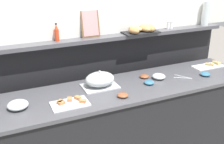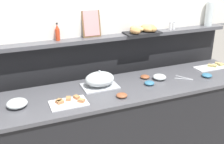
# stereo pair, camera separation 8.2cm
# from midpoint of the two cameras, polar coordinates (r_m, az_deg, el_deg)

# --- Properties ---
(ground_plane) EXTENTS (12.00, 12.00, 0.00)m
(ground_plane) POSITION_cam_midpoint_polar(r_m,az_deg,el_deg) (3.58, -1.15, -12.37)
(ground_plane) COLOR gray
(buffet_counter) EXTENTS (2.75, 0.65, 0.90)m
(buffet_counter) POSITION_cam_midpoint_polar(r_m,az_deg,el_deg) (2.88, 3.15, -11.22)
(buffet_counter) COLOR black
(buffet_counter) RESTS_ON ground_plane
(back_ledge_unit) EXTENTS (2.94, 0.22, 1.30)m
(back_ledge_unit) POSITION_cam_midpoint_polar(r_m,az_deg,el_deg) (3.17, -0.62, -3.06)
(back_ledge_unit) COLOR black
(back_ledge_unit) RESTS_ON ground_plane
(sandwich_platter_front) EXTENTS (0.32, 0.20, 0.04)m
(sandwich_platter_front) POSITION_cam_midpoint_polar(r_m,az_deg,el_deg) (2.38, -8.00, -6.22)
(sandwich_platter_front) COLOR white
(sandwich_platter_front) RESTS_ON buffet_counter
(sandwich_platter_rear) EXTENTS (0.38, 0.16, 0.04)m
(sandwich_platter_rear) POSITION_cam_midpoint_polar(r_m,az_deg,el_deg) (3.35, 20.78, 1.05)
(sandwich_platter_rear) COLOR white
(sandwich_platter_rear) RESTS_ON buffet_counter
(serving_cloche) EXTENTS (0.34, 0.24, 0.17)m
(serving_cloche) POSITION_cam_midpoint_polar(r_m,az_deg,el_deg) (2.63, -1.68, -1.63)
(serving_cloche) COLOR #B7BABF
(serving_cloche) RESTS_ON buffet_counter
(glass_bowl_large) EXTENTS (0.17, 0.17, 0.07)m
(glass_bowl_large) POSITION_cam_midpoint_polar(r_m,az_deg,el_deg) (2.41, -18.22, -6.28)
(glass_bowl_large) COLOR silver
(glass_bowl_large) RESTS_ON buffet_counter
(glass_bowl_medium) EXTENTS (0.14, 0.14, 0.05)m
(glass_bowl_medium) POSITION_cam_midpoint_polar(r_m,az_deg,el_deg) (2.86, 10.67, -1.07)
(glass_bowl_medium) COLOR silver
(glass_bowl_medium) RESTS_ON buffet_counter
(condiment_bowl_cream) EXTENTS (0.10, 0.10, 0.04)m
(condiment_bowl_cream) POSITION_cam_midpoint_polar(r_m,az_deg,el_deg) (2.46, 3.02, -4.87)
(condiment_bowl_cream) COLOR brown
(condiment_bowl_cream) RESTS_ON buffet_counter
(condiment_bowl_red) EXTENTS (0.10, 0.10, 0.04)m
(condiment_bowl_red) POSITION_cam_midpoint_polar(r_m,az_deg,el_deg) (2.73, 8.63, -2.28)
(condiment_bowl_red) COLOR teal
(condiment_bowl_red) RESTS_ON buffet_counter
(condiment_bowl_teal) EXTENTS (0.10, 0.10, 0.03)m
(condiment_bowl_teal) POSITION_cam_midpoint_polar(r_m,az_deg,el_deg) (2.87, 7.70, -0.98)
(condiment_bowl_teal) COLOR brown
(condiment_bowl_teal) RESTS_ON buffet_counter
(condiment_bowl_dark) EXTENTS (0.11, 0.11, 0.04)m
(condiment_bowl_dark) POSITION_cam_midpoint_polar(r_m,az_deg,el_deg) (3.06, 19.86, -0.65)
(condiment_bowl_dark) COLOR teal
(condiment_bowl_dark) RESTS_ON buffet_counter
(serving_tongs) EXTENTS (0.16, 0.16, 0.01)m
(serving_tongs) POSITION_cam_midpoint_polar(r_m,az_deg,el_deg) (2.94, 15.58, -1.30)
(serving_tongs) COLOR #B7BABF
(serving_tongs) RESTS_ON buffet_counter
(hot_sauce_bottle) EXTENTS (0.04, 0.04, 0.18)m
(hot_sauce_bottle) POSITION_cam_midpoint_polar(r_m,az_deg,el_deg) (2.74, -10.42, 8.01)
(hot_sauce_bottle) COLOR red
(hot_sauce_bottle) RESTS_ON back_ledge_unit
(salt_shaker) EXTENTS (0.03, 0.03, 0.09)m
(salt_shaker) POSITION_cam_midpoint_polar(r_m,az_deg,el_deg) (3.24, 12.79, 9.34)
(salt_shaker) COLOR white
(salt_shaker) RESTS_ON back_ledge_unit
(pepper_shaker) EXTENTS (0.03, 0.03, 0.09)m
(pepper_shaker) POSITION_cam_midpoint_polar(r_m,az_deg,el_deg) (3.26, 13.44, 9.38)
(pepper_shaker) COLOR white
(pepper_shaker) RESTS_ON back_ledge_unit
(bread_basket) EXTENTS (0.41, 0.30, 0.08)m
(bread_basket) POSITION_cam_midpoint_polar(r_m,az_deg,el_deg) (3.05, 7.48, 8.84)
(bread_basket) COLOR black
(bread_basket) RESTS_ON back_ledge_unit
(framed_picture) EXTENTS (0.19, 0.07, 0.28)m
(framed_picture) POSITION_cam_midpoint_polar(r_m,az_deg,el_deg) (2.84, -3.51, 10.11)
(framed_picture) COLOR brown
(framed_picture) RESTS_ON back_ledge_unit
(water_carafe) EXTENTS (0.09, 0.09, 0.28)m
(water_carafe) POSITION_cam_midpoint_polar(r_m,az_deg,el_deg) (3.55, 20.20, 11.26)
(water_carafe) COLOR silver
(water_carafe) RESTS_ON back_ledge_unit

